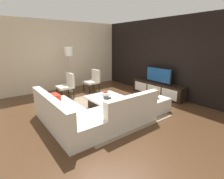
# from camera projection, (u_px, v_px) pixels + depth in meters

# --- Properties ---
(ground_plane) EXTENTS (14.00, 14.00, 0.00)m
(ground_plane) POSITION_uv_depth(u_px,v_px,m) (106.00, 110.00, 5.01)
(ground_plane) COLOR #4C301C
(feature_wall_back) EXTENTS (6.40, 0.12, 2.80)m
(feature_wall_back) POSITION_uv_depth(u_px,v_px,m) (165.00, 58.00, 6.21)
(feature_wall_back) COLOR black
(feature_wall_back) RESTS_ON ground
(side_wall_left) EXTENTS (0.12, 5.20, 2.80)m
(side_wall_left) POSITION_uv_depth(u_px,v_px,m) (66.00, 56.00, 7.19)
(side_wall_left) COLOR beige
(side_wall_left) RESTS_ON ground
(area_rug) EXTENTS (3.06, 2.48, 0.01)m
(area_rug) POSITION_uv_depth(u_px,v_px,m) (104.00, 109.00, 5.08)
(area_rug) COLOR gray
(area_rug) RESTS_ON ground
(media_console) EXTENTS (2.13, 0.45, 0.50)m
(media_console) POSITION_uv_depth(u_px,v_px,m) (157.00, 89.00, 6.35)
(media_console) COLOR black
(media_console) RESTS_ON ground
(television) EXTENTS (1.14, 0.06, 0.58)m
(television) POSITION_uv_depth(u_px,v_px,m) (158.00, 75.00, 6.20)
(television) COLOR black
(television) RESTS_ON media_console
(sectional_couch) EXTENTS (2.26, 2.38, 0.80)m
(sectional_couch) POSITION_uv_depth(u_px,v_px,m) (89.00, 115.00, 4.05)
(sectional_couch) COLOR silver
(sectional_couch) RESTS_ON ground
(coffee_table) EXTENTS (1.01, 1.01, 0.38)m
(coffee_table) POSITION_uv_depth(u_px,v_px,m) (106.00, 102.00, 5.09)
(coffee_table) COLOR black
(coffee_table) RESTS_ON ground
(accent_chair_near) EXTENTS (0.55, 0.53, 0.87)m
(accent_chair_near) POSITION_uv_depth(u_px,v_px,m) (67.00, 84.00, 6.17)
(accent_chair_near) COLOR black
(accent_chair_near) RESTS_ON ground
(floor_lamp) EXTENTS (0.34, 0.34, 1.77)m
(floor_lamp) POSITION_uv_depth(u_px,v_px,m) (69.00, 54.00, 6.56)
(floor_lamp) COLOR #A5A5AA
(floor_lamp) RESTS_ON ground
(ottoman) EXTENTS (0.70, 0.70, 0.40)m
(ottoman) POSITION_uv_depth(u_px,v_px,m) (154.00, 104.00, 4.95)
(ottoman) COLOR silver
(ottoman) RESTS_ON ground
(fruit_bowl) EXTENTS (0.28, 0.28, 0.13)m
(fruit_bowl) POSITION_uv_depth(u_px,v_px,m) (105.00, 93.00, 5.22)
(fruit_bowl) COLOR silver
(fruit_bowl) RESTS_ON coffee_table
(accent_chair_far) EXTENTS (0.54, 0.53, 0.87)m
(accent_chair_far) POSITION_uv_depth(u_px,v_px,m) (93.00, 79.00, 6.92)
(accent_chair_far) COLOR black
(accent_chair_far) RESTS_ON ground
(decorative_ball) EXTENTS (0.27, 0.27, 0.27)m
(decorative_ball) POSITION_uv_depth(u_px,v_px,m) (155.00, 93.00, 4.86)
(decorative_ball) COLOR #AD8451
(decorative_ball) RESTS_ON ottoman
(book_stack) EXTENTS (0.22, 0.15, 0.07)m
(book_stack) POSITION_uv_depth(u_px,v_px,m) (107.00, 98.00, 4.79)
(book_stack) COLOR #CCB78C
(book_stack) RESTS_ON coffee_table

